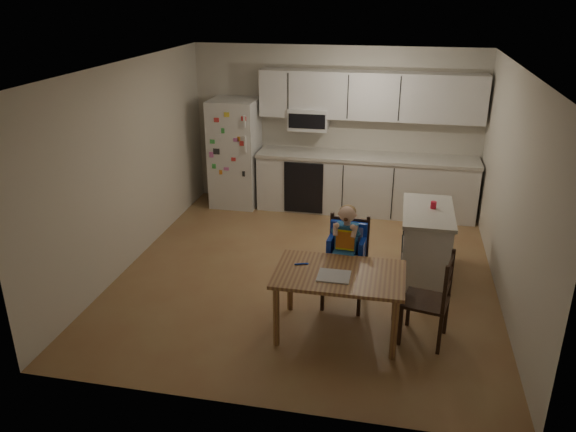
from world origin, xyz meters
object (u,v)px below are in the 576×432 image
(dining_table, at_px, (339,281))
(chair_side, at_px, (436,294))
(kitchen_island, at_px, (426,242))
(chair_booster, at_px, (347,244))
(refrigerator, at_px, (235,153))
(red_cup, at_px, (433,205))

(dining_table, xyz_separation_m, chair_side, (0.94, 0.03, -0.06))
(dining_table, height_order, chair_side, chair_side)
(kitchen_island, xyz_separation_m, chair_booster, (-0.88, -0.89, 0.29))
(refrigerator, xyz_separation_m, chair_side, (3.02, -3.37, -0.31))
(dining_table, relative_size, chair_booster, 1.09)
(kitchen_island, bearing_deg, red_cup, 52.05)
(refrigerator, relative_size, chair_side, 1.79)
(refrigerator, xyz_separation_m, kitchen_island, (2.96, -1.89, -0.43))
(refrigerator, bearing_deg, chair_booster, -53.11)
(chair_booster, relative_size, chair_side, 1.24)
(refrigerator, height_order, chair_side, refrigerator)
(kitchen_island, relative_size, chair_side, 1.19)
(kitchen_island, height_order, red_cup, red_cup)
(red_cup, distance_m, chair_side, 1.58)
(kitchen_island, bearing_deg, refrigerator, 147.47)
(red_cup, bearing_deg, refrigerator, 148.88)
(chair_side, bearing_deg, dining_table, -76.29)
(refrigerator, relative_size, chair_booster, 1.45)
(dining_table, xyz_separation_m, chair_booster, (0.00, 0.62, 0.12))
(red_cup, height_order, chair_side, chair_side)
(kitchen_island, distance_m, chair_side, 1.48)
(red_cup, relative_size, dining_table, 0.07)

